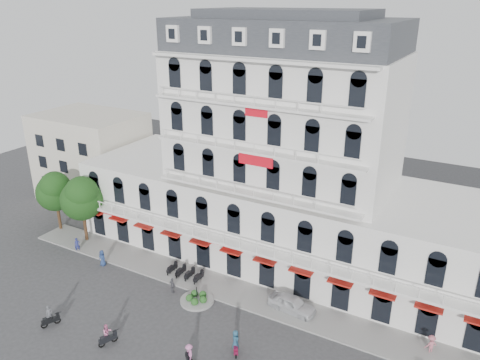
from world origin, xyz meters
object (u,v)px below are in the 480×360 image
rider_east (236,342)px  rider_southwest (107,334)px  parked_car (292,304)px  rider_center (189,355)px  rider_west (50,317)px

rider_east → rider_southwest: bearing=81.6°
rider_southwest → rider_east: size_ratio=0.92×
parked_car → rider_center: 11.02m
rider_southwest → rider_center: size_ratio=0.98×
rider_southwest → rider_center: (7.27, 1.28, 0.07)m
rider_southwest → rider_east: (9.68, 4.27, 0.09)m
rider_west → rider_southwest: 6.10m
rider_east → rider_center: (-2.41, -2.98, -0.03)m
parked_car → rider_center: size_ratio=2.23×
parked_car → rider_southwest: rider_southwest is taller
parked_car → rider_west: (-17.52, -12.16, 0.12)m
parked_car → rider_east: 7.43m
parked_car → rider_southwest: (-11.46, -11.48, 0.22)m
rider_center → rider_east: bearing=91.3°
rider_southwest → parked_car: bearing=-21.8°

